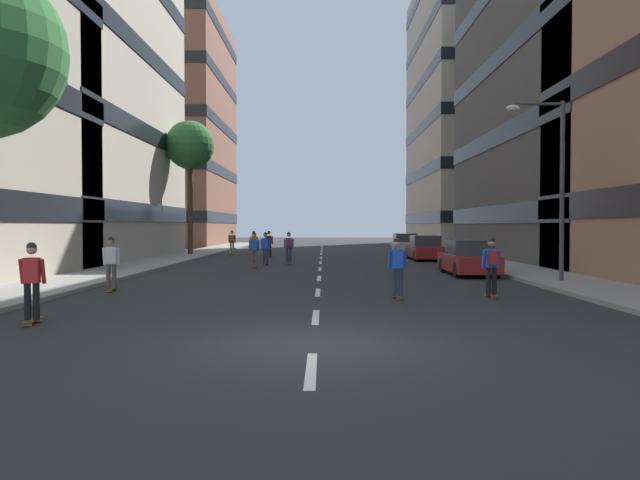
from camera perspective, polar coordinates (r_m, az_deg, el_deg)
ground_plane at (r=33.69m, az=0.05°, el=-2.21°), size 138.06×138.06×0.00m
sidewalk_left at (r=37.74m, az=-13.98°, el=-1.75°), size 3.06×63.28×0.14m
sidewalk_right at (r=37.64m, az=14.15°, el=-1.76°), size 3.06×63.28×0.14m
lane_markings at (r=33.68m, az=0.05°, el=-2.20°), size 0.16×52.20×0.01m
building_left_mid at (r=42.48m, az=-27.17°, el=18.54°), size 15.61×19.70×29.32m
building_left_far at (r=67.00m, az=-16.03°, el=10.18°), size 15.61×18.77×24.59m
building_right_mid at (r=41.54m, az=27.38°, el=14.75°), size 15.61×22.25×23.46m
building_right_far at (r=67.29m, az=16.46°, el=12.10°), size 15.61×22.25×29.13m
parked_car_near at (r=36.61m, az=10.18°, el=-0.84°), size 1.82×4.40×1.52m
parked_car_mid at (r=45.41m, az=8.26°, el=-0.40°), size 1.82×4.40×1.52m
parked_car_far at (r=26.01m, az=14.25°, el=-1.79°), size 1.82×4.40×1.52m
street_tree_near at (r=42.26m, az=-12.56°, el=8.89°), size 3.37×3.37×9.29m
streetlamp_right at (r=22.97m, az=21.67°, el=6.32°), size 2.13×0.30×6.50m
skater_0 at (r=18.07m, az=16.38°, el=-2.20°), size 0.54×0.90×1.78m
skater_1 at (r=31.52m, az=-5.34°, el=-0.67°), size 0.54×0.91×1.78m
skater_2 at (r=14.17m, az=-26.27°, el=-3.41°), size 0.56×0.92×1.78m
skater_3 at (r=32.17m, az=-3.06°, el=-0.57°), size 0.55×0.91×1.78m
skater_4 at (r=29.53m, az=-6.42°, el=-0.82°), size 0.56×0.92×1.78m
skater_5 at (r=20.10m, az=-19.68°, el=-1.95°), size 0.56×0.92×1.78m
skater_6 at (r=42.69m, az=-8.58°, el=-0.09°), size 0.54×0.90×1.78m
skater_7 at (r=39.61m, az=-5.00°, el=-0.20°), size 0.54×0.91×1.78m
skater_8 at (r=17.18m, az=7.54°, el=-2.44°), size 0.54×0.91×1.78m
skater_9 at (r=38.09m, az=-6.47°, el=-0.31°), size 0.56×0.92×1.78m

